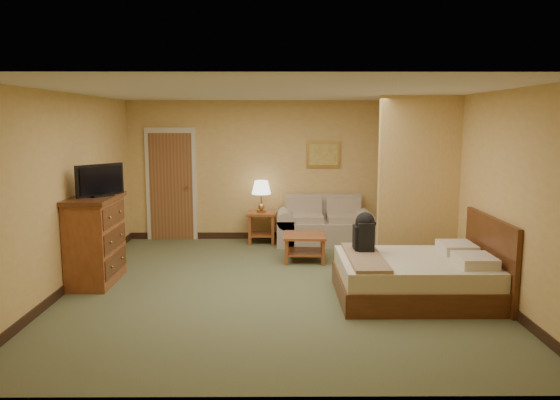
{
  "coord_description": "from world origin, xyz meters",
  "views": [
    {
      "loc": [
        0.02,
        -7.18,
        2.24
      ],
      "look_at": [
        0.07,
        0.6,
        1.1
      ],
      "focal_mm": 35.0,
      "sensor_mm": 36.0,
      "label": 1
    }
  ],
  "objects_px": {
    "coffee_table": "(305,242)",
    "bed": "(419,276)",
    "dresser": "(95,239)",
    "loveseat": "(324,228)"
  },
  "relations": [
    {
      "from": "coffee_table",
      "to": "bed",
      "type": "distance_m",
      "value": 2.3
    },
    {
      "from": "dresser",
      "to": "bed",
      "type": "height_order",
      "value": "dresser"
    },
    {
      "from": "loveseat",
      "to": "bed",
      "type": "relative_size",
      "value": 0.9
    },
    {
      "from": "loveseat",
      "to": "dresser",
      "type": "relative_size",
      "value": 1.44
    },
    {
      "from": "coffee_table",
      "to": "dresser",
      "type": "distance_m",
      "value": 3.19
    },
    {
      "from": "coffee_table",
      "to": "loveseat",
      "type": "bearing_deg",
      "value": 71.0
    },
    {
      "from": "dresser",
      "to": "bed",
      "type": "distance_m",
      "value": 4.37
    },
    {
      "from": "coffee_table",
      "to": "dresser",
      "type": "relative_size",
      "value": 0.58
    },
    {
      "from": "loveseat",
      "to": "coffee_table",
      "type": "relative_size",
      "value": 2.49
    },
    {
      "from": "loveseat",
      "to": "bed",
      "type": "bearing_deg",
      "value": -73.22
    }
  ]
}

